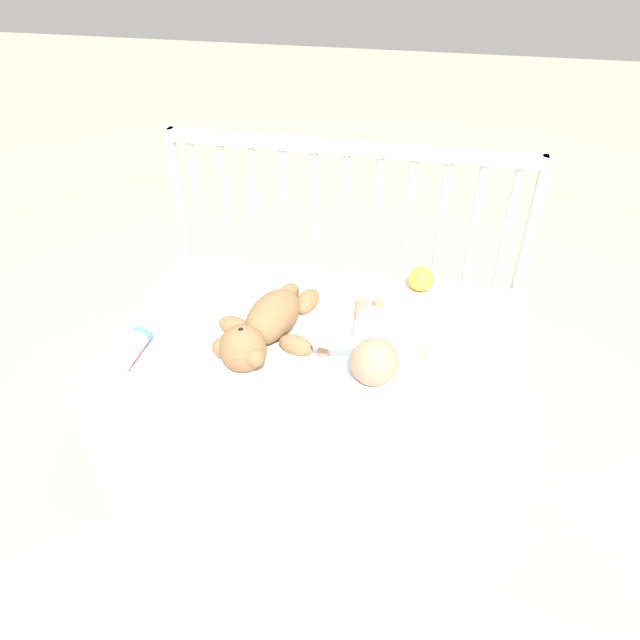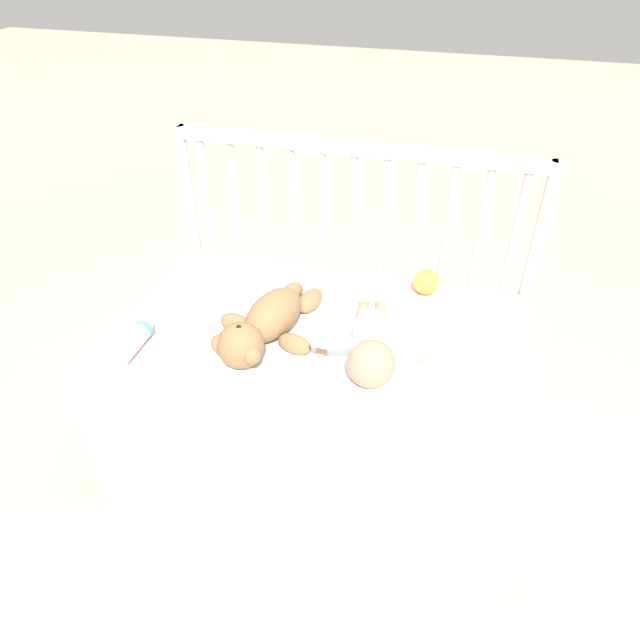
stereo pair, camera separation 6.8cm
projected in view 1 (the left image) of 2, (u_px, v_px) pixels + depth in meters
The scene contains 8 objects.
ground_plane at pixel (320, 455), 1.87m from camera, with size 12.00×12.00×0.00m, color tan.
crib_mattress at pixel (320, 401), 1.72m from camera, with size 1.13×0.71×0.50m.
crib_rail at pixel (345, 228), 1.78m from camera, with size 1.13×0.04×0.91m.
blanket at pixel (323, 339), 1.56m from camera, with size 0.78×0.51×0.01m.
teddy_bear at pixel (266, 325), 1.52m from camera, with size 0.29×0.42×0.12m.
baby at pixel (373, 342), 1.47m from camera, with size 0.30×0.39×0.12m.
toy_ball at pixel (421, 279), 1.74m from camera, with size 0.08×0.08×0.08m.
baby_bottle at pixel (133, 346), 1.50m from camera, with size 0.05×0.16×0.05m.
Camera 1 is at (0.25, -1.20, 1.48)m, focal length 32.00 mm.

